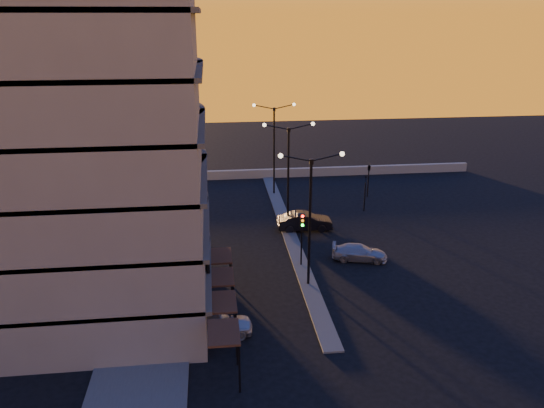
{
  "coord_description": "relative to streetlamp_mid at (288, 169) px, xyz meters",
  "views": [
    {
      "loc": [
        -6.33,
        -32.42,
        17.82
      ],
      "look_at": [
        -1.98,
        4.82,
        4.37
      ],
      "focal_mm": 35.0,
      "sensor_mm": 36.0,
      "label": 1
    }
  ],
  "objects": [
    {
      "name": "building",
      "position": [
        -14.0,
        -9.97,
        6.32
      ],
      "size": [
        14.35,
        17.08,
        25.0
      ],
      "color": "slate",
      "rests_on": "ground"
    },
    {
      "name": "ground",
      "position": [
        0.0,
        -10.0,
        -5.59
      ],
      "size": [
        120.0,
        120.0,
        0.0
      ],
      "primitive_type": "plane",
      "color": "black",
      "rests_on": "ground"
    },
    {
      "name": "streetlamp_far",
      "position": [
        0.0,
        10.0,
        0.0
      ],
      "size": [
        4.32,
        0.32,
        9.51
      ],
      "color": "black",
      "rests_on": "ground"
    },
    {
      "name": "sidewalk_west",
      "position": [
        -10.5,
        -6.0,
        -5.53
      ],
      "size": [
        5.0,
        40.0,
        0.12
      ],
      "primitive_type": "cube",
      "color": "#51514E",
      "rests_on": "ground"
    },
    {
      "name": "streetlamp_near",
      "position": [
        0.0,
        -10.0,
        0.0
      ],
      "size": [
        4.32,
        0.32,
        9.51
      ],
      "color": "black",
      "rests_on": "ground"
    },
    {
      "name": "signal_east_b",
      "position": [
        9.5,
        8.0,
        -2.49
      ],
      "size": [
        0.42,
        1.99,
        3.6
      ],
      "color": "black",
      "rests_on": "ground"
    },
    {
      "name": "car_wagon",
      "position": [
        4.63,
        -6.49,
        -4.98
      ],
      "size": [
        4.48,
        2.64,
        1.22
      ],
      "primitive_type": "imported",
      "rotation": [
        0.0,
        0.0,
        1.33
      ],
      "color": "#9FA0A7",
      "rests_on": "ground"
    },
    {
      "name": "median",
      "position": [
        0.0,
        0.0,
        -5.53
      ],
      "size": [
        1.2,
        36.0,
        0.12
      ],
      "primitive_type": "cube",
      "color": "#51514E",
      "rests_on": "ground"
    },
    {
      "name": "signal_east_a",
      "position": [
        8.0,
        4.0,
        -3.66
      ],
      "size": [
        0.13,
        0.16,
        3.6
      ],
      "color": "black",
      "rests_on": "ground"
    },
    {
      "name": "traffic_light_main",
      "position": [
        0.0,
        -7.13,
        -2.7
      ],
      "size": [
        0.28,
        0.44,
        4.25
      ],
      "color": "black",
      "rests_on": "ground"
    },
    {
      "name": "car_sedan",
      "position": [
        1.5,
        -0.06,
        -4.8
      ],
      "size": [
        4.82,
        1.77,
        1.58
      ],
      "primitive_type": "imported",
      "rotation": [
        0.0,
        0.0,
        1.55
      ],
      "color": "black",
      "rests_on": "ground"
    },
    {
      "name": "car_hatchback",
      "position": [
        -6.5,
        -15.46,
        -4.86
      ],
      "size": [
        4.37,
        1.91,
        1.46
      ],
      "primitive_type": "imported",
      "rotation": [
        0.0,
        0.0,
        1.61
      ],
      "color": "#B1B2BA",
      "rests_on": "ground"
    },
    {
      "name": "streetlamp_mid",
      "position": [
        0.0,
        0.0,
        0.0
      ],
      "size": [
        4.32,
        0.32,
        9.51
      ],
      "color": "black",
      "rests_on": "ground"
    },
    {
      "name": "parapet",
      "position": [
        2.0,
        16.0,
        -5.09
      ],
      "size": [
        44.0,
        0.5,
        1.0
      ],
      "primitive_type": "cube",
      "color": "gray",
      "rests_on": "ground"
    }
  ]
}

